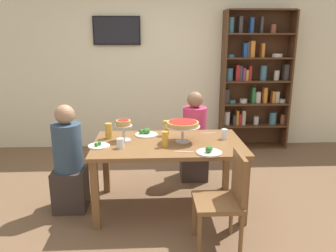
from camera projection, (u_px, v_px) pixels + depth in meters
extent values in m
plane|color=brown|center=(168.00, 206.00, 3.70)|extent=(12.00, 12.00, 0.00)
cube|color=beige|center=(161.00, 62.00, 5.46)|extent=(8.00, 0.12, 2.80)
cube|color=brown|center=(168.00, 144.00, 3.52)|extent=(1.56, 0.92, 0.04)
cube|color=brown|center=(95.00, 195.00, 3.19)|extent=(0.07, 0.07, 0.70)
cube|color=brown|center=(244.00, 192.00, 3.26)|extent=(0.07, 0.07, 0.70)
cube|color=brown|center=(106.00, 164.00, 3.96)|extent=(0.07, 0.07, 0.70)
cube|color=brown|center=(226.00, 162.00, 4.03)|extent=(0.07, 0.07, 0.70)
cube|color=#4C2D19|center=(223.00, 82.00, 5.37)|extent=(0.03, 0.30, 2.20)
cube|color=#4C2D19|center=(288.00, 82.00, 5.43)|extent=(0.03, 0.30, 2.20)
cube|color=#4C2D19|center=(253.00, 81.00, 5.54)|extent=(1.10, 0.02, 2.20)
cube|color=#4C2D19|center=(251.00, 146.00, 5.68)|extent=(1.04, 0.28, 0.02)
cube|color=#4C2D19|center=(253.00, 125.00, 5.59)|extent=(1.04, 0.28, 0.02)
cube|color=#4C2D19|center=(254.00, 103.00, 5.49)|extent=(1.04, 0.28, 0.02)
cube|color=#4C2D19|center=(256.00, 81.00, 5.40)|extent=(1.04, 0.28, 0.02)
cube|color=#4C2D19|center=(258.00, 58.00, 5.30)|extent=(1.04, 0.28, 0.02)
cube|color=#4C2D19|center=(259.00, 34.00, 5.20)|extent=(1.04, 0.28, 0.02)
cube|color=#4C2D19|center=(261.00, 10.00, 5.11)|extent=(1.04, 0.28, 0.02)
cylinder|color=silver|center=(227.00, 118.00, 5.53)|extent=(0.10, 0.10, 0.22)
cube|color=#3D3838|center=(234.00, 120.00, 5.55)|extent=(0.04, 0.13, 0.16)
cube|color=orange|center=(237.00, 117.00, 5.54)|extent=(0.04, 0.13, 0.24)
cube|color=maroon|center=(239.00, 119.00, 5.55)|extent=(0.04, 0.13, 0.19)
cube|color=#B2A88E|center=(243.00, 117.00, 5.54)|extent=(0.05, 0.13, 0.24)
cylinder|color=beige|center=(256.00, 120.00, 5.57)|extent=(0.08, 0.08, 0.14)
cylinder|color=#3D7084|center=(273.00, 118.00, 5.57)|extent=(0.12, 0.12, 0.20)
cylinder|color=brown|center=(283.00, 119.00, 5.59)|extent=(0.08, 0.08, 0.16)
cube|color=#3D3838|center=(227.00, 96.00, 5.44)|extent=(0.06, 0.13, 0.23)
cylinder|color=#3D7084|center=(232.00, 101.00, 5.46)|extent=(0.12, 0.12, 0.05)
cylinder|color=silver|center=(243.00, 101.00, 5.47)|extent=(0.12, 0.12, 0.06)
cube|color=#2D6B38|center=(253.00, 95.00, 5.45)|extent=(0.05, 0.13, 0.26)
cylinder|color=beige|center=(258.00, 97.00, 5.47)|extent=(0.10, 0.10, 0.18)
cube|color=orange|center=(264.00, 95.00, 5.46)|extent=(0.05, 0.13, 0.25)
cube|color=orange|center=(273.00, 97.00, 5.48)|extent=(0.04, 0.11, 0.19)
cube|color=#B2A88E|center=(276.00, 97.00, 5.48)|extent=(0.06, 0.10, 0.18)
cylinder|color=beige|center=(282.00, 101.00, 5.50)|extent=(0.11, 0.11, 0.06)
cylinder|color=#3D7084|center=(229.00, 74.00, 5.35)|extent=(0.12, 0.12, 0.20)
cube|color=maroon|center=(237.00, 73.00, 5.34)|extent=(0.06, 0.13, 0.25)
cube|color=#3D3838|center=(240.00, 73.00, 5.35)|extent=(0.04, 0.13, 0.23)
cube|color=#7A3370|center=(243.00, 74.00, 5.36)|extent=(0.05, 0.13, 0.20)
cube|color=#B7932D|center=(246.00, 75.00, 5.36)|extent=(0.04, 0.13, 0.17)
cube|color=maroon|center=(249.00, 73.00, 5.36)|extent=(0.04, 0.12, 0.23)
cylinder|color=#3D7084|center=(263.00, 73.00, 5.37)|extent=(0.10, 0.10, 0.23)
cylinder|color=beige|center=(277.00, 75.00, 5.39)|extent=(0.09, 0.09, 0.16)
cube|color=#3D3838|center=(285.00, 72.00, 5.38)|extent=(0.07, 0.13, 0.25)
cylinder|color=#3D7084|center=(230.00, 56.00, 5.27)|extent=(0.13, 0.13, 0.04)
cube|color=navy|center=(245.00, 50.00, 5.26)|extent=(0.06, 0.13, 0.22)
cube|color=#3D3838|center=(248.00, 50.00, 5.26)|extent=(0.04, 0.13, 0.24)
cube|color=orange|center=(252.00, 49.00, 5.26)|extent=(0.07, 0.13, 0.25)
cube|color=orange|center=(262.00, 50.00, 5.27)|extent=(0.04, 0.13, 0.21)
cylinder|color=silver|center=(277.00, 55.00, 5.31)|extent=(0.16, 0.16, 0.05)
cylinder|color=#3D7084|center=(231.00, 25.00, 5.15)|extent=(0.10, 0.10, 0.23)
cube|color=#3D3838|center=(240.00, 25.00, 5.15)|extent=(0.05, 0.13, 0.25)
cube|color=navy|center=(251.00, 25.00, 5.16)|extent=(0.05, 0.13, 0.23)
cube|color=#3D3838|center=(261.00, 25.00, 5.17)|extent=(0.04, 0.13, 0.24)
cylinder|color=brown|center=(273.00, 29.00, 5.19)|extent=(0.09, 0.09, 0.13)
cube|color=black|center=(117.00, 31.00, 5.21)|extent=(0.73, 0.05, 0.44)
cube|color=black|center=(117.00, 30.00, 5.18)|extent=(0.69, 0.01, 0.40)
cube|color=#382D28|center=(194.00, 161.00, 4.39)|extent=(0.34, 0.34, 0.45)
cylinder|color=#D63866|center=(194.00, 127.00, 4.27)|extent=(0.30, 0.30, 0.50)
sphere|color=#846047|center=(195.00, 100.00, 4.17)|extent=(0.20, 0.20, 0.20)
cube|color=#382D28|center=(71.00, 189.00, 3.60)|extent=(0.34, 0.34, 0.45)
cylinder|color=#33475B|center=(67.00, 147.00, 3.48)|extent=(0.30, 0.30, 0.50)
sphere|color=#A87A5B|center=(65.00, 114.00, 3.39)|extent=(0.20, 0.20, 0.20)
cube|color=brown|center=(217.00, 202.00, 2.89)|extent=(0.40, 0.40, 0.04)
cube|color=brown|center=(239.00, 177.00, 2.84)|extent=(0.04, 0.36, 0.42)
cylinder|color=brown|center=(199.00, 238.00, 2.77)|extent=(0.04, 0.04, 0.41)
cylinder|color=brown|center=(194.00, 216.00, 3.11)|extent=(0.04, 0.04, 0.41)
cylinder|color=brown|center=(241.00, 236.00, 2.79)|extent=(0.04, 0.04, 0.41)
cylinder|color=brown|center=(231.00, 215.00, 3.13)|extent=(0.04, 0.04, 0.41)
cylinder|color=silver|center=(183.00, 141.00, 3.52)|extent=(0.15, 0.15, 0.01)
cylinder|color=silver|center=(183.00, 134.00, 3.50)|extent=(0.03, 0.03, 0.15)
cylinder|color=silver|center=(183.00, 126.00, 3.48)|extent=(0.36, 0.36, 0.01)
cylinder|color=tan|center=(183.00, 124.00, 3.47)|extent=(0.33, 0.33, 0.04)
cylinder|color=maroon|center=(183.00, 122.00, 3.46)|extent=(0.29, 0.29, 0.00)
cylinder|color=silver|center=(124.00, 140.00, 3.56)|extent=(0.15, 0.15, 0.01)
cylinder|color=silver|center=(124.00, 133.00, 3.54)|extent=(0.03, 0.03, 0.15)
cylinder|color=silver|center=(124.00, 126.00, 3.52)|extent=(0.18, 0.18, 0.01)
cylinder|color=tan|center=(123.00, 123.00, 3.52)|extent=(0.15, 0.15, 0.05)
cylinder|color=maroon|center=(123.00, 120.00, 3.51)|extent=(0.12, 0.12, 0.00)
cylinder|color=white|center=(99.00, 146.00, 3.38)|extent=(0.22, 0.22, 0.01)
sphere|color=#2D7028|center=(96.00, 145.00, 3.33)|extent=(0.04, 0.04, 0.04)
sphere|color=#2D7028|center=(100.00, 143.00, 3.37)|extent=(0.04, 0.04, 0.04)
cylinder|color=white|center=(209.00, 152.00, 3.18)|extent=(0.24, 0.24, 0.01)
sphere|color=#2D7028|center=(208.00, 149.00, 3.16)|extent=(0.06, 0.06, 0.06)
sphere|color=#2D7028|center=(210.00, 149.00, 3.18)|extent=(0.06, 0.06, 0.06)
sphere|color=#2D7028|center=(209.00, 149.00, 3.20)|extent=(0.04, 0.04, 0.04)
cylinder|color=white|center=(146.00, 135.00, 3.76)|extent=(0.25, 0.25, 0.01)
sphere|color=#2D7028|center=(147.00, 130.00, 3.79)|extent=(0.06, 0.06, 0.06)
sphere|color=#2D7028|center=(141.00, 131.00, 3.76)|extent=(0.05, 0.05, 0.05)
sphere|color=#2D7028|center=(148.00, 131.00, 3.76)|extent=(0.05, 0.05, 0.05)
sphere|color=#2D7028|center=(145.00, 131.00, 3.76)|extent=(0.06, 0.06, 0.06)
cylinder|color=gold|center=(166.00, 128.00, 3.74)|extent=(0.07, 0.07, 0.17)
cylinder|color=gold|center=(165.00, 139.00, 3.36)|extent=(0.06, 0.06, 0.16)
cylinder|color=gold|center=(109.00, 131.00, 3.63)|extent=(0.08, 0.08, 0.17)
cylinder|color=white|center=(120.00, 143.00, 3.32)|extent=(0.07, 0.07, 0.10)
cylinder|color=white|center=(224.00, 134.00, 3.61)|extent=(0.07, 0.07, 0.11)
cube|color=silver|center=(184.00, 152.00, 3.22)|extent=(0.18, 0.04, 0.00)
cube|color=silver|center=(208.00, 133.00, 3.83)|extent=(0.18, 0.02, 0.00)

